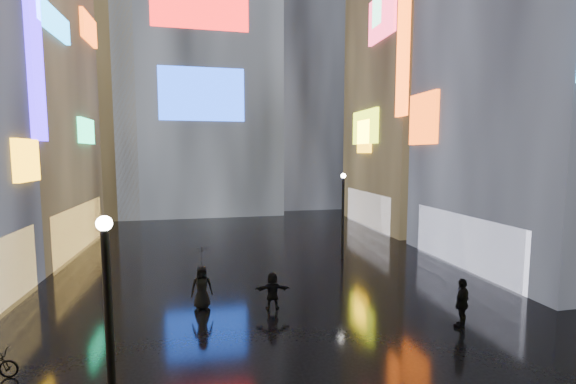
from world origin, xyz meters
name	(u,v)px	position (x,y,z in m)	size (l,w,h in m)	color
ground	(258,265)	(0.00, 20.00, 0.00)	(140.00, 140.00, 0.00)	black
building_right_far	(422,66)	(15.98, 30.00, 13.98)	(10.28, 12.00, 28.00)	black
tower_main	(201,21)	(-3.00, 43.97, 21.01)	(16.00, 14.20, 42.00)	black
tower_flank_right	(301,67)	(9.00, 46.00, 17.00)	(12.00, 12.00, 34.00)	black
tower_flank_left	(92,88)	(-14.00, 42.00, 13.00)	(10.00, 10.00, 26.00)	black
lamp_near	(109,329)	(-4.80, 6.41, 2.94)	(0.30, 0.30, 5.20)	black
lamp_far	(343,211)	(5.18, 20.29, 2.94)	(0.30, 0.30, 5.20)	black
pedestrian_3	(462,303)	(6.21, 10.54, 0.92)	(1.08, 0.45, 1.84)	black
pedestrian_4	(202,287)	(-3.12, 14.34, 0.89)	(0.87, 0.57, 1.78)	black
pedestrian_5	(272,291)	(-0.29, 13.64, 0.77)	(1.43, 0.45, 1.54)	black
umbrella_2	(201,256)	(-3.12, 14.34, 2.19)	(0.89, 0.91, 0.82)	black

